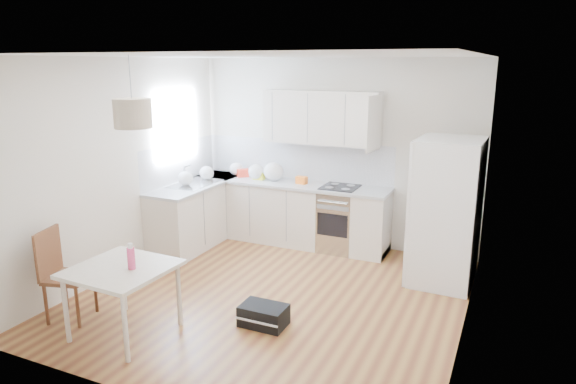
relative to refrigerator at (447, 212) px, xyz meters
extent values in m
plane|color=brown|center=(-1.74, -1.28, -0.89)|extent=(4.20, 4.20, 0.00)
plane|color=white|center=(-1.74, -1.28, 1.81)|extent=(4.20, 4.20, 0.00)
plane|color=white|center=(-1.74, 0.82, 0.46)|extent=(4.20, 0.00, 4.20)
plane|color=white|center=(-3.84, -1.28, 0.46)|extent=(0.00, 4.20, 4.20)
plane|color=white|center=(0.36, -1.28, 0.46)|extent=(0.00, 4.20, 4.20)
cube|color=#BFE0F9|center=(-3.82, -0.13, 0.86)|extent=(0.02, 1.00, 1.00)
cube|color=silver|center=(-2.34, 0.52, -0.45)|extent=(3.00, 0.60, 0.88)
cube|color=silver|center=(-3.54, -0.08, -0.45)|extent=(0.60, 1.80, 0.88)
cube|color=#B7BABC|center=(-2.34, 0.52, 0.01)|extent=(3.02, 0.64, 0.04)
cube|color=#B7BABC|center=(-3.54, -0.08, 0.01)|extent=(0.64, 1.82, 0.04)
cube|color=white|center=(-2.34, 0.81, 0.32)|extent=(3.00, 0.01, 0.58)
cube|color=white|center=(-3.83, -0.08, 0.32)|extent=(0.01, 1.80, 0.58)
cube|color=silver|center=(-1.89, 0.66, 0.99)|extent=(1.70, 0.32, 0.75)
cube|color=beige|center=(-2.69, -2.63, -0.20)|extent=(0.93, 0.93, 0.04)
cylinder|color=silver|center=(-3.09, -3.00, -0.55)|extent=(0.05, 0.05, 0.67)
cylinder|color=silver|center=(-2.33, -3.03, -0.55)|extent=(0.05, 0.05, 0.67)
cylinder|color=silver|center=(-3.05, -2.24, -0.55)|extent=(0.05, 0.05, 0.67)
cylinder|color=silver|center=(-2.30, -2.27, -0.55)|extent=(0.05, 0.05, 0.67)
cylinder|color=#D63B6C|center=(-2.57, -2.62, -0.05)|extent=(0.10, 0.10, 0.26)
cube|color=black|center=(-1.51, -1.92, -0.78)|extent=(0.47, 0.31, 0.22)
cylinder|color=beige|center=(-2.55, -2.48, 1.29)|extent=(0.39, 0.39, 0.27)
ellipsoid|color=white|center=(-3.27, 0.61, 0.13)|extent=(0.22, 0.19, 0.20)
ellipsoid|color=white|center=(-2.86, 0.50, 0.15)|extent=(0.25, 0.22, 0.23)
ellipsoid|color=white|center=(-2.58, 0.51, 0.17)|extent=(0.31, 0.26, 0.27)
ellipsoid|color=white|center=(-3.53, 0.18, 0.13)|extent=(0.22, 0.19, 0.20)
ellipsoid|color=white|center=(-3.59, -0.28, 0.14)|extent=(0.23, 0.19, 0.20)
cube|color=orange|center=(-2.12, 0.50, 0.09)|extent=(0.17, 0.12, 0.11)
cube|color=yellow|center=(-2.82, 0.51, 0.09)|extent=(0.17, 0.11, 0.11)
cube|color=red|center=(-3.13, 0.56, 0.09)|extent=(0.21, 0.19, 0.12)
camera|label=1|loc=(0.69, -6.19, 1.74)|focal=32.00mm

